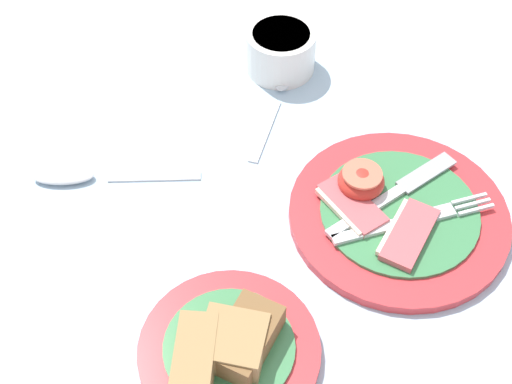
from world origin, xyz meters
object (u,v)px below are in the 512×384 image
bread_plate (228,348)px  sugar_cup (281,49)px  teaspoon_near_cup (87,176)px  breakfast_plate (394,212)px  teaspoon_by_saucer (281,88)px

bread_plate → sugar_cup: (0.27, 0.32, 0.01)m
sugar_cup → bread_plate: bearing=-130.4°
bread_plate → teaspoon_near_cup: bearing=94.5°
breakfast_plate → bread_plate: bearing=-169.2°
breakfast_plate → sugar_cup: size_ratio=2.67×
breakfast_plate → sugar_cup: sugar_cup is taller
sugar_cup → teaspoon_near_cup: size_ratio=0.52×
sugar_cup → teaspoon_by_saucer: (-0.02, -0.04, -0.03)m
breakfast_plate → teaspoon_by_saucer: (0.01, 0.24, -0.00)m
teaspoon_by_saucer → teaspoon_near_cup: (-0.27, -0.00, 0.00)m
bread_plate → teaspoon_by_saucer: (0.25, 0.28, -0.01)m
sugar_cup → teaspoon_near_cup: bearing=-171.8°
bread_plate → teaspoon_by_saucer: 0.38m
teaspoon_near_cup → teaspoon_by_saucer: bearing=-148.2°
breakfast_plate → teaspoon_near_cup: breakfast_plate is taller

